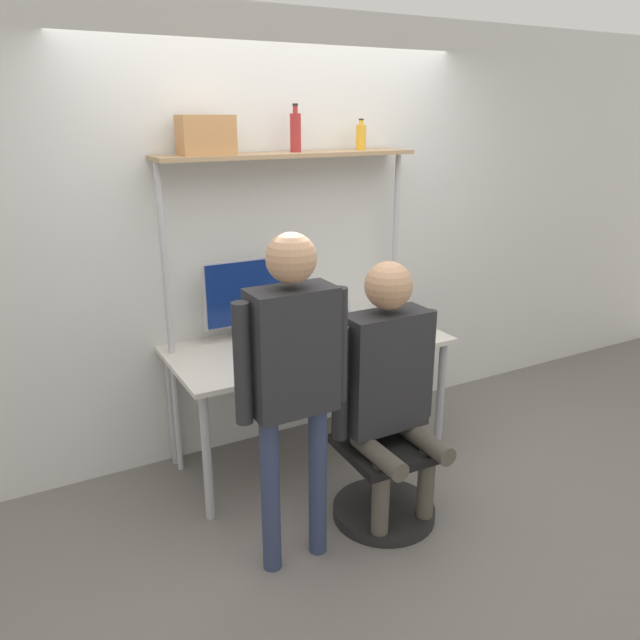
{
  "coord_description": "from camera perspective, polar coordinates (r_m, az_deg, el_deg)",
  "views": [
    {
      "loc": [
        -1.66,
        -2.76,
        2.11
      ],
      "look_at": [
        -0.24,
        -0.17,
        1.13
      ],
      "focal_mm": 35.0,
      "sensor_mm": 36.0,
      "label": 1
    }
  ],
  "objects": [
    {
      "name": "wall_back",
      "position": [
        4.01,
        -3.83,
        7.46
      ],
      "size": [
        8.0,
        0.06,
        2.7
      ],
      "color": "silver",
      "rests_on": "ground_plane"
    },
    {
      "name": "ground_plane",
      "position": [
        3.85,
        1.96,
        -14.85
      ],
      "size": [
        12.0,
        12.0,
        0.0
      ],
      "primitive_type": "plane",
      "color": "slate"
    },
    {
      "name": "person_seated",
      "position": [
        3.2,
        6.31,
        -5.04
      ],
      "size": [
        0.61,
        0.48,
        1.43
      ],
      "color": "#4C473D",
      "rests_on": "ground_plane"
    },
    {
      "name": "desk",
      "position": [
        3.84,
        -1.0,
        -3.16
      ],
      "size": [
        1.69,
        0.77,
        0.78
      ],
      "color": "beige",
      "rests_on": "ground_plane"
    },
    {
      "name": "laptop",
      "position": [
        3.7,
        1.18,
        -1.53
      ],
      "size": [
        0.31,
        0.25,
        0.26
      ],
      "color": "#BCBCC1",
      "rests_on": "desk"
    },
    {
      "name": "storage_box",
      "position": [
        3.59,
        -10.39,
        16.3
      ],
      "size": [
        0.3,
        0.17,
        0.21
      ],
      "color": "#B27A47",
      "rests_on": "shelf_unit"
    },
    {
      "name": "monitor",
      "position": [
        3.82,
        -6.43,
        2.22
      ],
      "size": [
        0.58,
        0.2,
        0.51
      ],
      "color": "#B7B7BC",
      "rests_on": "desk"
    },
    {
      "name": "cell_phone",
      "position": [
        3.86,
        4.85,
        -1.81
      ],
      "size": [
        0.07,
        0.15,
        0.01
      ],
      "color": "black",
      "rests_on": "desk"
    },
    {
      "name": "person_standing",
      "position": [
        2.79,
        -2.51,
        -4.07
      ],
      "size": [
        0.55,
        0.22,
        1.64
      ],
      "color": "#2D3856",
      "rests_on": "ground_plane"
    },
    {
      "name": "bottle_amber",
      "position": [
        4.02,
        3.76,
        16.38
      ],
      "size": [
        0.06,
        0.06,
        0.19
      ],
      "color": "gold",
      "rests_on": "shelf_unit"
    },
    {
      "name": "bottle_red",
      "position": [
        3.8,
        -2.25,
        16.83
      ],
      "size": [
        0.06,
        0.06,
        0.27
      ],
      "color": "maroon",
      "rests_on": "shelf_unit"
    },
    {
      "name": "shelf_unit",
      "position": [
        3.82,
        -2.76,
        10.59
      ],
      "size": [
        1.61,
        0.28,
        1.89
      ],
      "color": "#997A56",
      "rests_on": "ground_plane"
    },
    {
      "name": "office_chair",
      "position": [
        3.5,
        5.6,
        -13.38
      ],
      "size": [
        0.56,
        0.56,
        0.9
      ],
      "color": "black",
      "rests_on": "ground_plane"
    }
  ]
}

